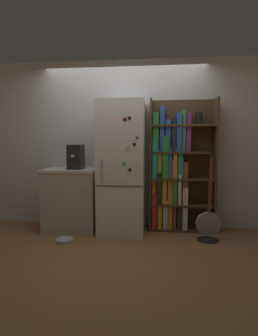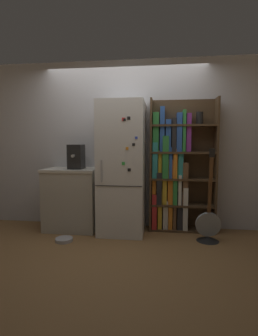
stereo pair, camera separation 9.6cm
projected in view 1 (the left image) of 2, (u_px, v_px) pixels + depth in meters
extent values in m
plane|color=olive|center=(121.00, 235.00, 3.80)|extent=(16.00, 16.00, 0.00)
cube|color=silver|center=(125.00, 145.00, 4.15)|extent=(8.00, 0.05, 2.60)
cube|color=white|center=(122.00, 168.00, 3.84)|extent=(0.66, 0.65, 1.92)
cube|color=#333333|center=(119.00, 186.00, 3.53)|extent=(0.64, 0.01, 0.01)
cube|color=#B2B2B7|center=(102.00, 171.00, 3.53)|extent=(0.02, 0.02, 0.30)
cube|color=black|center=(129.00, 118.00, 3.43)|extent=(0.04, 0.02, 0.04)
cube|color=orange|center=(128.00, 148.00, 3.47)|extent=(0.04, 0.01, 0.04)
cube|color=black|center=(125.00, 120.00, 3.44)|extent=(0.03, 0.01, 0.03)
cube|color=blue|center=(137.00, 138.00, 3.44)|extent=(0.03, 0.01, 0.03)
cube|color=black|center=(134.00, 145.00, 3.46)|extent=(0.04, 0.01, 0.04)
cube|color=red|center=(124.00, 119.00, 3.44)|extent=(0.04, 0.01, 0.04)
cube|color=green|center=(124.00, 164.00, 3.49)|extent=(0.04, 0.01, 0.04)
cube|color=black|center=(130.00, 170.00, 3.49)|extent=(0.04, 0.01, 0.04)
cube|color=#4C3823|center=(151.00, 165.00, 3.97)|extent=(0.03, 0.29, 1.97)
cube|color=#4C3823|center=(215.00, 166.00, 3.87)|extent=(0.03, 0.29, 1.97)
cube|color=#4C3823|center=(181.00, 165.00, 4.05)|extent=(0.97, 0.03, 1.97)
cube|color=#4C3823|center=(181.00, 229.00, 4.01)|extent=(0.91, 0.26, 0.03)
cube|color=#4C3823|center=(182.00, 204.00, 3.98)|extent=(0.91, 0.26, 0.03)
cube|color=#4C3823|center=(182.00, 179.00, 3.94)|extent=(0.91, 0.26, 0.03)
cube|color=#4C3823|center=(183.00, 153.00, 3.90)|extent=(0.91, 0.26, 0.03)
cube|color=#4C3823|center=(183.00, 126.00, 3.86)|extent=(0.91, 0.26, 0.03)
cube|color=red|center=(154.00, 210.00, 4.02)|extent=(0.07, 0.25, 0.53)
cube|color=gold|center=(160.00, 208.00, 4.02)|extent=(0.06, 0.21, 0.59)
cube|color=silver|center=(165.00, 214.00, 4.02)|extent=(0.07, 0.20, 0.43)
cube|color=orange|center=(170.00, 208.00, 4.00)|extent=(0.06, 0.21, 0.60)
cube|color=brown|center=(174.00, 207.00, 3.98)|extent=(0.05, 0.19, 0.66)
cube|color=#262628|center=(179.00, 210.00, 4.00)|extent=(0.08, 0.24, 0.56)
cube|color=silver|center=(185.00, 207.00, 3.98)|extent=(0.07, 0.25, 0.64)
cube|color=orange|center=(154.00, 182.00, 3.99)|extent=(0.06, 0.20, 0.64)
cube|color=#262628|center=(159.00, 188.00, 3.98)|extent=(0.08, 0.25, 0.48)
cube|color=gold|center=(164.00, 184.00, 3.98)|extent=(0.06, 0.20, 0.60)
cube|color=orange|center=(170.00, 182.00, 3.97)|extent=(0.07, 0.20, 0.67)
cube|color=#338C3F|center=(175.00, 184.00, 3.95)|extent=(0.06, 0.21, 0.60)
cube|color=silver|center=(179.00, 189.00, 3.96)|extent=(0.05, 0.23, 0.45)
cube|color=brown|center=(185.00, 183.00, 3.94)|extent=(0.08, 0.22, 0.63)
cube|color=teal|center=(155.00, 160.00, 3.95)|extent=(0.08, 0.24, 0.53)
cube|color=gold|center=(160.00, 164.00, 3.96)|extent=(0.05, 0.19, 0.41)
cube|color=#338C3F|center=(165.00, 157.00, 3.93)|extent=(0.09, 0.23, 0.63)
cube|color=#2D59B2|center=(170.00, 162.00, 3.93)|extent=(0.04, 0.22, 0.46)
cube|color=orange|center=(175.00, 163.00, 3.92)|extent=(0.06, 0.23, 0.44)
cube|color=teal|center=(180.00, 163.00, 3.93)|extent=(0.07, 0.20, 0.44)
cube|color=#338C3F|center=(156.00, 132.00, 3.92)|extent=(0.09, 0.21, 0.57)
cube|color=#2D59B2|center=(162.00, 129.00, 3.90)|extent=(0.07, 0.20, 0.65)
cube|color=#2D59B2|center=(168.00, 136.00, 3.90)|extent=(0.08, 0.20, 0.47)
cube|color=#262628|center=(174.00, 135.00, 3.88)|extent=(0.06, 0.23, 0.49)
cube|color=#2D59B2|center=(179.00, 133.00, 3.87)|extent=(0.07, 0.23, 0.56)
cube|color=#338C3F|center=(183.00, 131.00, 3.88)|extent=(0.04, 0.25, 0.60)
cube|color=purple|center=(188.00, 133.00, 3.87)|extent=(0.07, 0.19, 0.55)
cylinder|color=black|center=(199.00, 118.00, 3.83)|extent=(0.10, 0.10, 0.18)
cube|color=#BCB7A8|center=(72.00, 200.00, 4.01)|extent=(0.78, 0.56, 0.90)
cube|color=beige|center=(71.00, 170.00, 3.97)|extent=(0.80, 0.58, 0.04)
cube|color=black|center=(76.00, 157.00, 3.91)|extent=(0.21, 0.24, 0.36)
cylinder|color=#A5A39E|center=(73.00, 156.00, 3.76)|extent=(0.04, 0.06, 0.04)
cone|color=black|center=(208.00, 238.00, 3.58)|extent=(0.30, 0.30, 0.06)
cylinder|color=gray|center=(208.00, 224.00, 3.56)|extent=(0.34, 0.09, 0.34)
cube|color=brown|center=(211.00, 185.00, 3.44)|extent=(0.04, 0.12, 0.75)
cube|color=black|center=(212.00, 153.00, 3.34)|extent=(0.07, 0.04, 0.11)
cylinder|color=#B7B7BC|center=(64.00, 240.00, 3.52)|extent=(0.23, 0.23, 0.05)
torus|color=#B7B7BC|center=(64.00, 239.00, 3.52)|extent=(0.23, 0.23, 0.01)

